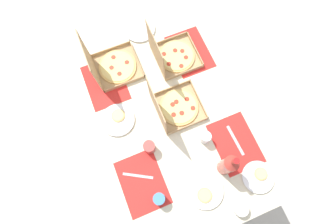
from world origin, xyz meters
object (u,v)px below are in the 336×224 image
Objects in this scene: pizza_box_corner_right at (174,107)px; pizza_box_edge_far at (112,66)px; cup_clear_left at (149,147)px; plate_middle at (140,29)px; condiment_bowl at (241,209)px; plate_far_left at (258,177)px; plate_far_right at (205,191)px; soda_bottle at (229,165)px; plate_near_right at (118,120)px; cup_dark at (159,199)px; pizza_box_center at (172,55)px; cup_spare at (205,138)px.

pizza_box_edge_far reaches higher than pizza_box_corner_right.
pizza_box_edge_far is 3.65× the size of cup_clear_left.
cup_clear_left is at bearing 163.60° from plate_middle.
condiment_bowl is (-1.40, -0.11, 0.02)m from plate_middle.
pizza_box_corner_right is at bearing 26.96° from plate_far_left.
plate_middle is (1.28, 0.30, -0.00)m from plate_far_left.
soda_bottle reaches higher than plate_far_right.
pizza_box_edge_far is at bearing 24.62° from soda_bottle.
plate_near_right is (0.68, 0.68, 0.00)m from plate_far_left.
pizza_box_edge_far is 1.48× the size of plate_middle.
pizza_box_corner_right is 0.58m from cup_dark.
pizza_box_corner_right is 0.38m from plate_near_right.
plate_near_right is (-0.28, 0.51, -0.04)m from pizza_box_center.
plate_far_right is at bearing 155.45° from cup_spare.
cup_spare is (-0.34, -0.47, 0.04)m from plate_near_right.
cup_clear_left is 0.66m from condiment_bowl.
pizza_box_center reaches higher than plate_middle.
cup_dark is at bearing 92.36° from soda_bottle.
cup_spare is 1.01× the size of cup_clear_left.
pizza_box_corner_right is 0.28m from cup_spare.
cup_spare is (-0.70, -0.38, -0.00)m from pizza_box_edge_far.
pizza_box_center reaches higher than cup_spare.
plate_middle is at bearing -32.23° from plate_near_right.
condiment_bowl is (-1.09, 0.02, -0.03)m from pizza_box_center.
cup_clear_left is (0.37, 0.21, 0.04)m from plate_far_right.
plate_far_left is 0.34m from plate_far_right.
cup_clear_left is (0.29, 0.39, -0.09)m from soda_bottle.
plate_middle is at bearing -14.90° from cup_dark.
pizza_box_center is at bearing 10.11° from plate_far_left.
plate_middle is 2.48× the size of cup_clear_left.
pizza_box_center reaches higher than plate_near_right.
soda_bottle is 3.47× the size of cup_spare.
plate_far_left and plate_far_right have the same top height.
pizza_box_corner_right is 1.66× the size of plate_far_left.
cup_dark is 1.11× the size of condiment_bowl.
condiment_bowl is at bearing 123.30° from plate_far_left.
pizza_box_edge_far is 1.24m from condiment_bowl.
plate_far_right is at bearing -150.01° from cup_clear_left.
cup_clear_left reaches higher than plate_far_left.
cup_clear_left is at bearing 29.99° from plate_far_right.
soda_bottle is 3.84× the size of condiment_bowl.
plate_far_left is 0.70m from cup_clear_left.
plate_far_right is 0.28m from cup_dark.
pizza_box_edge_far is at bearing -1.51° from cup_dark.
plate_far_left is at bearing -169.89° from pizza_box_center.
cup_dark is at bearing 79.47° from plate_far_left.
pizza_box_edge_far reaches higher than plate_near_right.
cup_spare reaches higher than plate_near_right.
plate_far_left is (-1.05, -0.59, -0.04)m from pizza_box_edge_far.
plate_middle is at bearing -50.84° from pizza_box_edge_far.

